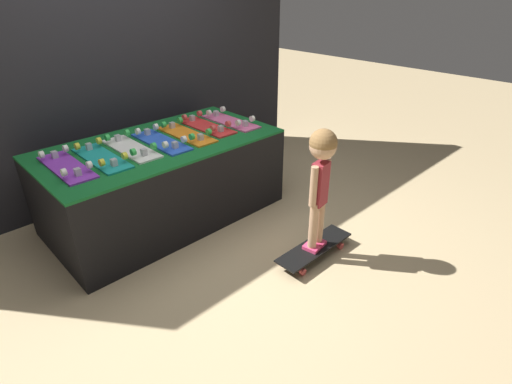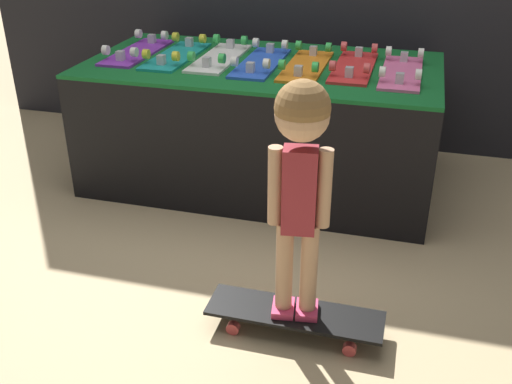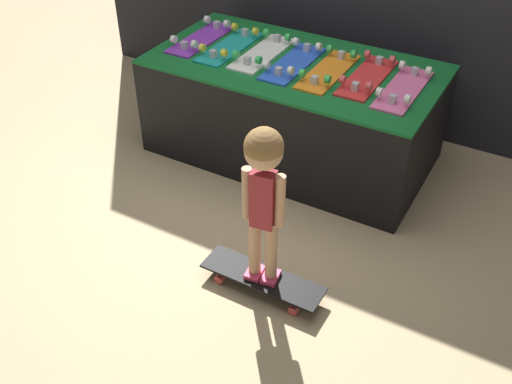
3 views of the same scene
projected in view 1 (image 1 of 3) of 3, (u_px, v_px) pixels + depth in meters
name	position (u px, v px, depth m)	size (l,w,h in m)	color
ground_plane	(212.00, 245.00, 3.22)	(16.00, 16.00, 0.00)	tan
back_wall	(107.00, 66.00, 3.54)	(4.36, 0.10, 2.44)	black
display_rack	(164.00, 180.00, 3.46)	(1.94, 1.02, 0.71)	black
skateboard_purple_on_rack	(66.00, 166.00, 2.83)	(0.20, 0.64, 0.09)	purple
skateboard_teal_on_rack	(101.00, 157.00, 2.97)	(0.20, 0.64, 0.09)	teal
skateboard_white_on_rack	(131.00, 147.00, 3.14)	(0.20, 0.64, 0.09)	white
skateboard_blue_on_rack	(161.00, 141.00, 3.27)	(0.20, 0.64, 0.09)	blue
skateboard_orange_on_rack	(186.00, 133.00, 3.43)	(0.20, 0.64, 0.09)	orange
skateboard_red_on_rack	(206.00, 126.00, 3.61)	(0.20, 0.64, 0.09)	red
skateboard_pink_on_rack	(230.00, 121.00, 3.74)	(0.20, 0.64, 0.09)	pink
skateboard_on_floor	(314.00, 248.00, 3.06)	(0.70, 0.20, 0.09)	black
child	(321.00, 168.00, 2.74)	(0.22, 0.19, 0.94)	#E03D6B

